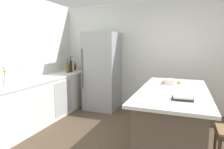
% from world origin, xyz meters
% --- Properties ---
extents(wall_rear, '(6.00, 0.10, 2.60)m').
position_xyz_m(wall_rear, '(0.00, 2.25, 1.30)').
color(wall_rear, silver).
rests_on(wall_rear, ground_plane).
extents(wall_left, '(0.10, 6.00, 2.60)m').
position_xyz_m(wall_left, '(-2.45, 0.00, 1.30)').
color(wall_left, silver).
rests_on(wall_left, ground_plane).
extents(counter_run_left, '(0.65, 3.20, 0.90)m').
position_xyz_m(counter_run_left, '(-2.09, 0.51, 0.45)').
color(counter_run_left, silver).
rests_on(counter_run_left, ground_plane).
extents(kitchen_island, '(0.98, 2.04, 0.92)m').
position_xyz_m(kitchen_island, '(0.54, 0.43, 0.47)').
color(kitchen_island, brown).
rests_on(kitchen_island, ground_plane).
extents(refrigerator, '(0.78, 0.79, 1.88)m').
position_xyz_m(refrigerator, '(-1.24, 1.82, 0.94)').
color(refrigerator, '#93969B').
rests_on(refrigerator, ground_plane).
extents(sink_faucet, '(0.15, 0.05, 0.30)m').
position_xyz_m(sink_faucet, '(-2.13, 0.16, 1.06)').
color(sink_faucet, silver).
rests_on(sink_faucet, counter_run_left).
extents(flower_vase, '(0.09, 0.09, 0.33)m').
position_xyz_m(flower_vase, '(-2.05, -0.27, 0.99)').
color(flower_vase, silver).
rests_on(flower_vase, counter_run_left).
extents(hot_sauce_bottle, '(0.06, 0.06, 0.23)m').
position_xyz_m(hot_sauce_bottle, '(-2.12, 2.00, 0.99)').
color(hot_sauce_bottle, red).
rests_on(hot_sauce_bottle, counter_run_left).
extents(olive_oil_bottle, '(0.06, 0.06, 0.32)m').
position_xyz_m(olive_oil_bottle, '(-2.16, 1.91, 1.03)').
color(olive_oil_bottle, olive).
rests_on(olive_oil_bottle, counter_run_left).
extents(syrup_bottle, '(0.07, 0.07, 0.26)m').
position_xyz_m(syrup_bottle, '(-2.10, 1.81, 1.00)').
color(syrup_bottle, '#5B3319').
rests_on(syrup_bottle, counter_run_left).
extents(soda_bottle, '(0.08, 0.08, 0.40)m').
position_xyz_m(soda_bottle, '(-2.03, 1.71, 1.06)').
color(soda_bottle, silver).
rests_on(soda_bottle, counter_run_left).
extents(wine_bottle, '(0.07, 0.07, 0.40)m').
position_xyz_m(wine_bottle, '(-2.01, 1.62, 1.06)').
color(wine_bottle, '#19381E').
rests_on(wine_bottle, counter_run_left).
extents(whiskey_bottle, '(0.08, 0.08, 0.33)m').
position_xyz_m(whiskey_bottle, '(-2.04, 1.53, 1.03)').
color(whiskey_bottle, brown).
rests_on(whiskey_bottle, counter_run_left).
extents(cookbook_stack, '(0.26, 0.19, 0.05)m').
position_xyz_m(cookbook_stack, '(0.68, -0.11, 0.94)').
color(cookbook_stack, '#2D2D33').
rests_on(cookbook_stack, kitchen_island).
extents(mixing_bowl, '(0.20, 0.20, 0.09)m').
position_xyz_m(mixing_bowl, '(0.47, 0.82, 0.97)').
color(mixing_bowl, silver).
rests_on(mixing_bowl, kitchen_island).
extents(cutting_board, '(0.32, 0.22, 0.02)m').
position_xyz_m(cutting_board, '(0.47, 0.98, 0.93)').
color(cutting_board, '#9E7042').
rests_on(cutting_board, kitchen_island).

